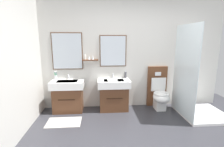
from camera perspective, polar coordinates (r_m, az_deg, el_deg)
wall_back at (r=4.13m, az=6.00°, el=6.77°), size 4.44×0.27×2.62m
bath_mat at (r=3.68m, az=-15.87°, el=-15.54°), size 0.68×0.44×0.01m
vanity_sink_left at (r=4.07m, az=-14.57°, el=-7.04°), size 0.74×0.47×0.72m
tap_on_left_sink at (r=4.12m, az=-14.46°, el=-0.87°), size 0.03×0.13×0.11m
vanity_sink_right at (r=4.02m, az=0.57°, el=-6.89°), size 0.74×0.47×0.72m
tap_on_right_sink at (r=4.07m, az=0.37°, el=-0.64°), size 0.03×0.13×0.11m
toilet at (r=4.25m, az=15.52°, el=-6.36°), size 0.48×0.62×1.00m
toothbrush_cup at (r=4.17m, az=-18.43°, el=-1.09°), size 0.07×0.07×0.21m
soap_dispenser at (r=4.10m, az=4.57°, el=-0.45°), size 0.06×0.06×0.19m
folded_hand_towel at (r=3.78m, az=0.16°, el=-2.36°), size 0.22×0.16×0.04m
shower_tray at (r=4.13m, az=26.37°, el=-7.38°), size 0.98×0.98×1.95m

